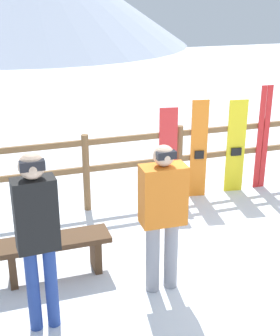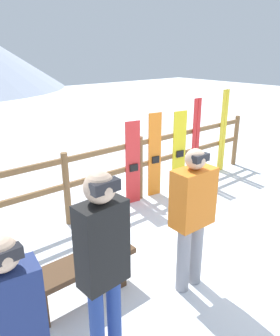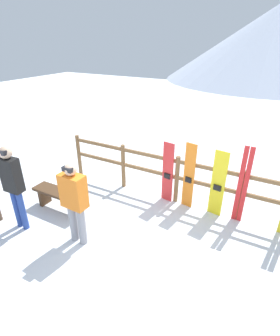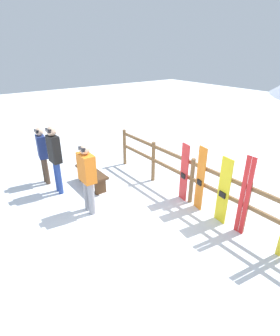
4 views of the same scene
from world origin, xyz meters
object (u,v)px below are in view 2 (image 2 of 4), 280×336
(snowboard_red, at_px, (133,164))
(bench, at_px, (79,273))
(snowboard_yellow, at_px, (179,150))
(person_navy, at_px, (14,330))
(ski_pair_red, at_px, (196,141))
(person_black, at_px, (103,260))
(ski_pair_yellow, at_px, (223,132))
(person_orange, at_px, (192,212))
(snowboard_orange, at_px, (155,156))

(snowboard_red, bearing_deg, bench, -142.29)
(snowboard_red, relative_size, snowboard_yellow, 0.98)
(person_navy, bearing_deg, ski_pair_red, 28.29)
(person_black, relative_size, ski_pair_yellow, 1.00)
(bench, xyz_separation_m, person_navy, (-0.93, -0.90, 0.58))
(snowboard_yellow, bearing_deg, snowboard_red, -180.00)
(person_orange, relative_size, person_navy, 1.03)
(bench, bearing_deg, person_orange, -29.35)
(person_black, height_order, person_navy, person_black)
(person_black, relative_size, snowboard_red, 1.22)
(person_navy, bearing_deg, bench, 44.07)
(bench, relative_size, ski_pair_red, 0.74)
(ski_pair_yellow, bearing_deg, ski_pair_red, 180.00)
(person_orange, distance_m, ski_pair_yellow, 3.92)
(ski_pair_red, bearing_deg, person_black, -148.35)
(snowboard_orange, xyz_separation_m, ski_pair_yellow, (1.96, 0.00, 0.12))
(snowboard_yellow, distance_m, ski_pair_yellow, 1.35)
(person_black, xyz_separation_m, ski_pair_red, (3.72, 2.29, -0.22))
(snowboard_yellow, height_order, ski_pair_yellow, ski_pair_yellow)
(person_navy, xyz_separation_m, ski_pair_yellow, (5.30, 2.38, -0.04))
(person_black, xyz_separation_m, snowboard_yellow, (3.25, 2.29, -0.32))
(snowboard_orange, xyz_separation_m, ski_pair_red, (1.09, 0.00, 0.08))
(person_navy, distance_m, snowboard_orange, 4.10)
(bench, height_order, person_orange, person_orange)
(bench, xyz_separation_m, ski_pair_red, (3.50, 1.48, 0.49))
(person_orange, bearing_deg, snowboard_yellow, 45.98)
(person_navy, height_order, ski_pair_red, ski_pair_red)
(bench, distance_m, snowboard_yellow, 3.39)
(ski_pair_yellow, bearing_deg, person_black, -153.46)
(bench, xyz_separation_m, snowboard_yellow, (3.03, 1.48, 0.39))
(bench, xyz_separation_m, ski_pair_yellow, (4.37, 1.48, 0.54))
(person_orange, bearing_deg, ski_pair_yellow, 31.80)
(bench, bearing_deg, snowboard_yellow, 25.99)
(snowboard_orange, distance_m, ski_pair_yellow, 1.97)
(bench, height_order, ski_pair_red, ski_pair_red)
(ski_pair_red, relative_size, ski_pair_yellow, 0.94)
(person_black, distance_m, snowboard_orange, 3.50)
(person_black, distance_m, ski_pair_yellow, 5.14)
(snowboard_orange, height_order, ski_pair_red, ski_pair_red)
(person_black, bearing_deg, snowboard_orange, 41.05)
(person_navy, distance_m, snowboard_red, 3.71)
(person_black, relative_size, ski_pair_red, 1.06)
(person_black, bearing_deg, ski_pair_yellow, 26.54)
(bench, height_order, ski_pair_yellow, ski_pair_yellow)
(ski_pair_red, height_order, ski_pair_yellow, ski_pair_yellow)
(person_orange, height_order, ski_pair_red, ski_pair_red)
(person_orange, xyz_separation_m, ski_pair_yellow, (3.33, 2.06, -0.05))
(bench, relative_size, person_black, 0.70)
(person_black, xyz_separation_m, snowboard_red, (2.14, 2.29, -0.33))
(person_navy, bearing_deg, snowboard_yellow, 31.00)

